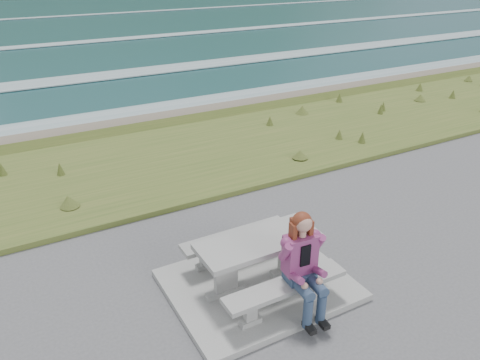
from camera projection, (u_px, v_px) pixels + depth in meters
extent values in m
cube|color=gray|center=(258.00, 285.00, 7.00)|extent=(2.60, 2.10, 0.10)
cube|color=gray|center=(226.00, 291.00, 6.73)|extent=(0.62, 0.12, 0.08)
cube|color=gray|center=(226.00, 275.00, 6.60)|extent=(0.34, 0.09, 0.51)
cube|color=gray|center=(226.00, 257.00, 6.47)|extent=(0.62, 0.12, 0.08)
cube|color=gray|center=(288.00, 269.00, 7.20)|extent=(0.62, 0.12, 0.08)
cube|color=gray|center=(289.00, 253.00, 7.07)|extent=(0.34, 0.09, 0.51)
cube|color=gray|center=(290.00, 237.00, 6.94)|extent=(0.62, 0.12, 0.08)
cube|color=gray|center=(259.00, 242.00, 6.67)|extent=(1.80, 0.75, 0.08)
cube|color=gray|center=(250.00, 321.00, 6.18)|extent=(0.30, 0.12, 0.08)
cube|color=gray|center=(251.00, 313.00, 6.11)|extent=(0.17, 0.09, 0.22)
cube|color=gray|center=(251.00, 304.00, 6.05)|extent=(0.30, 0.12, 0.08)
cube|color=gray|center=(316.00, 295.00, 6.65)|extent=(0.30, 0.12, 0.08)
cube|color=gray|center=(317.00, 287.00, 6.58)|extent=(0.17, 0.09, 0.22)
cube|color=gray|center=(318.00, 278.00, 6.52)|extent=(0.30, 0.12, 0.08)
cube|color=gray|center=(286.00, 286.00, 6.25)|extent=(1.80, 0.35, 0.07)
cube|color=gray|center=(205.00, 266.00, 7.28)|extent=(0.30, 0.12, 0.08)
cube|color=gray|center=(205.00, 258.00, 7.21)|extent=(0.17, 0.09, 0.22)
cube|color=gray|center=(205.00, 250.00, 7.15)|extent=(0.30, 0.12, 0.08)
cube|color=gray|center=(264.00, 247.00, 7.75)|extent=(0.30, 0.12, 0.08)
cube|color=gray|center=(265.00, 239.00, 7.68)|extent=(0.17, 0.09, 0.22)
cube|color=gray|center=(265.00, 231.00, 7.62)|extent=(0.30, 0.12, 0.08)
cube|color=gray|center=(236.00, 236.00, 7.35)|extent=(1.80, 0.35, 0.07)
cube|color=#425B22|center=(149.00, 167.00, 10.96)|extent=(160.00, 4.50, 0.22)
cube|color=#645C4B|center=(115.00, 130.00, 13.24)|extent=(160.00, 0.80, 2.20)
cube|color=silver|center=(79.00, 126.00, 18.80)|extent=(220.00, 3.00, 0.06)
cube|color=silver|center=(47.00, 82.00, 25.10)|extent=(220.00, 2.00, 0.06)
cube|color=silver|center=(21.00, 47.00, 34.54)|extent=(220.00, 1.40, 0.06)
cube|color=silver|center=(2.00, 20.00, 48.70)|extent=(220.00, 1.00, 0.06)
cube|color=navy|center=(307.00, 299.00, 6.21)|extent=(0.45, 0.77, 0.57)
cube|color=#903671|center=(300.00, 254.00, 6.17)|extent=(0.45, 0.28, 0.55)
sphere|color=#D79D86|center=(303.00, 223.00, 5.94)|extent=(0.24, 0.24, 0.24)
sphere|color=#5E2015|center=(302.00, 221.00, 5.96)|extent=(0.26, 0.26, 0.26)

